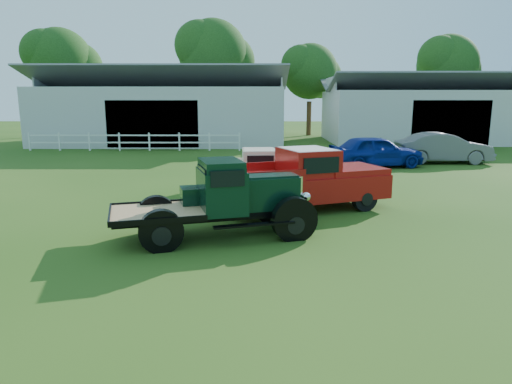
# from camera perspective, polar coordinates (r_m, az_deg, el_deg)

# --- Properties ---
(ground) EXTENTS (120.00, 120.00, 0.00)m
(ground) POSITION_cam_1_polar(r_m,az_deg,el_deg) (10.88, -1.09, -6.70)
(ground) COLOR #1D440D
(shed_left) EXTENTS (18.80, 10.20, 5.60)m
(shed_left) POSITION_cam_1_polar(r_m,az_deg,el_deg) (37.05, -11.19, 10.45)
(shed_left) COLOR silver
(shed_left) RESTS_ON ground
(shed_right) EXTENTS (16.80, 9.20, 5.20)m
(shed_right) POSITION_cam_1_polar(r_m,az_deg,el_deg) (39.78, 20.81, 9.70)
(shed_right) COLOR silver
(shed_right) RESTS_ON ground
(fence_rail) EXTENTS (14.20, 0.16, 1.20)m
(fence_rail) POSITION_cam_1_polar(r_m,az_deg,el_deg) (31.56, -14.96, 6.10)
(fence_rail) COLOR white
(fence_rail) RESTS_ON ground
(tree_a) EXTENTS (6.30, 6.30, 10.50)m
(tree_a) POSITION_cam_1_polar(r_m,az_deg,el_deg) (47.05, -23.16, 12.94)
(tree_a) COLOR #16340C
(tree_a) RESTS_ON ground
(tree_b) EXTENTS (6.90, 6.90, 11.50)m
(tree_b) POSITION_cam_1_polar(r_m,az_deg,el_deg) (44.59, -5.36, 14.57)
(tree_b) COLOR #16340C
(tree_b) RESTS_ON ground
(tree_c) EXTENTS (5.40, 5.40, 9.00)m
(tree_c) POSITION_cam_1_polar(r_m,az_deg,el_deg) (43.60, 6.71, 12.96)
(tree_c) COLOR #16340C
(tree_c) RESTS_ON ground
(tree_d) EXTENTS (6.00, 6.00, 10.00)m
(tree_d) POSITION_cam_1_polar(r_m,az_deg,el_deg) (47.77, 22.68, 12.65)
(tree_d) COLOR #16340C
(tree_d) RESTS_ON ground
(vintage_flatbed) EXTENTS (5.25, 3.23, 1.94)m
(vintage_flatbed) POSITION_cam_1_polar(r_m,az_deg,el_deg) (11.36, -4.80, -0.87)
(vintage_flatbed) COLOR black
(vintage_flatbed) RESTS_ON ground
(red_pickup) EXTENTS (5.69, 3.79, 1.94)m
(red_pickup) POSITION_cam_1_polar(r_m,az_deg,el_deg) (14.22, 6.05, 1.63)
(red_pickup) COLOR #AA110F
(red_pickup) RESTS_ON ground
(white_pickup) EXTENTS (4.42, 1.96, 1.59)m
(white_pickup) POSITION_cam_1_polar(r_m,az_deg,el_deg) (16.68, 0.09, 2.56)
(white_pickup) COLOR beige
(white_pickup) RESTS_ON ground
(misc_car_blue) EXTENTS (5.00, 2.81, 1.61)m
(misc_car_blue) POSITION_cam_1_polar(r_m,az_deg,el_deg) (23.87, 14.73, 4.95)
(misc_car_blue) COLOR navy
(misc_car_blue) RESTS_ON ground
(misc_car_grey) EXTENTS (4.92, 1.75, 1.62)m
(misc_car_grey) POSITION_cam_1_polar(r_m,az_deg,el_deg) (26.57, 22.36, 5.11)
(misc_car_grey) COLOR #57575A
(misc_car_grey) RESTS_ON ground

